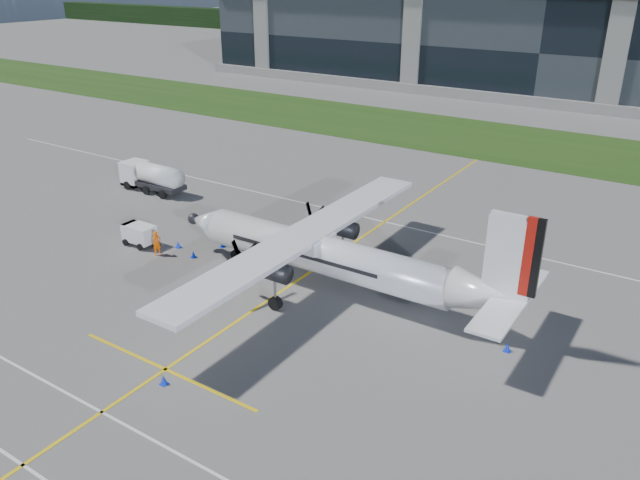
{
  "coord_description": "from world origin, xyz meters",
  "views": [
    {
      "loc": [
        24.17,
        -23.84,
        18.95
      ],
      "look_at": [
        3.91,
        7.07,
        2.65
      ],
      "focal_mm": 35.0,
      "sensor_mm": 36.0,
      "label": 1
    }
  ],
  "objects_px": {
    "turboprop_aircraft": "(336,237)",
    "safety_cone_nose_port": "(193,254)",
    "safety_cone_portwing": "(164,380)",
    "baggage_tug": "(140,235)",
    "safety_cone_nose_stbd": "(222,244)",
    "safety_cone_fwd": "(178,244)",
    "safety_cone_tail": "(507,347)",
    "ground_crew_person": "(157,241)",
    "fuel_tanker_truck": "(149,177)"
  },
  "relations": [
    {
      "from": "turboprop_aircraft",
      "to": "safety_cone_nose_port",
      "type": "bearing_deg",
      "value": -173.72
    },
    {
      "from": "safety_cone_portwing",
      "to": "safety_cone_nose_port",
      "type": "xyz_separation_m",
      "value": [
        -9.06,
        11.54,
        0.0
      ]
    },
    {
      "from": "safety_cone_portwing",
      "to": "baggage_tug",
      "type": "bearing_deg",
      "value": 141.61
    },
    {
      "from": "turboprop_aircraft",
      "to": "safety_cone_nose_stbd",
      "type": "distance_m",
      "value": 11.21
    },
    {
      "from": "turboprop_aircraft",
      "to": "safety_cone_fwd",
      "type": "relative_size",
      "value": 50.47
    },
    {
      "from": "safety_cone_nose_port",
      "to": "safety_cone_fwd",
      "type": "distance_m",
      "value": 2.22
    },
    {
      "from": "turboprop_aircraft",
      "to": "safety_cone_tail",
      "type": "distance_m",
      "value": 11.82
    },
    {
      "from": "safety_cone_tail",
      "to": "safety_cone_fwd",
      "type": "distance_m",
      "value": 24.45
    },
    {
      "from": "safety_cone_portwing",
      "to": "safety_cone_fwd",
      "type": "bearing_deg",
      "value": 132.61
    },
    {
      "from": "ground_crew_person",
      "to": "safety_cone_portwing",
      "type": "distance_m",
      "value": 15.59
    },
    {
      "from": "turboprop_aircraft",
      "to": "baggage_tug",
      "type": "bearing_deg",
      "value": -173.71
    },
    {
      "from": "fuel_tanker_truck",
      "to": "baggage_tug",
      "type": "relative_size",
      "value": 2.68
    },
    {
      "from": "turboprop_aircraft",
      "to": "fuel_tanker_truck",
      "type": "height_order",
      "value": "turboprop_aircraft"
    },
    {
      "from": "safety_cone_portwing",
      "to": "safety_cone_tail",
      "type": "distance_m",
      "value": 17.97
    },
    {
      "from": "turboprop_aircraft",
      "to": "safety_cone_nose_port",
      "type": "relative_size",
      "value": 50.47
    },
    {
      "from": "baggage_tug",
      "to": "safety_cone_fwd",
      "type": "xyz_separation_m",
      "value": [
        2.7,
        1.16,
        -0.53
      ]
    },
    {
      "from": "safety_cone_tail",
      "to": "safety_cone_portwing",
      "type": "bearing_deg",
      "value": -137.53
    },
    {
      "from": "safety_cone_portwing",
      "to": "safety_cone_nose_stbd",
      "type": "xyz_separation_m",
      "value": [
        -8.56,
        14.03,
        0.0
      ]
    },
    {
      "from": "turboprop_aircraft",
      "to": "safety_cone_nose_stbd",
      "type": "bearing_deg",
      "value": 173.11
    },
    {
      "from": "safety_cone_tail",
      "to": "fuel_tanker_truck",
      "type": "bearing_deg",
      "value": 167.67
    },
    {
      "from": "baggage_tug",
      "to": "safety_cone_portwing",
      "type": "height_order",
      "value": "baggage_tug"
    },
    {
      "from": "fuel_tanker_truck",
      "to": "ground_crew_person",
      "type": "height_order",
      "value": "fuel_tanker_truck"
    },
    {
      "from": "baggage_tug",
      "to": "ground_crew_person",
      "type": "relative_size",
      "value": 1.25
    },
    {
      "from": "safety_cone_portwing",
      "to": "safety_cone_fwd",
      "type": "distance_m",
      "value": 16.53
    },
    {
      "from": "turboprop_aircraft",
      "to": "baggage_tug",
      "type": "height_order",
      "value": "turboprop_aircraft"
    },
    {
      "from": "safety_cone_nose_stbd",
      "to": "ground_crew_person",
      "type": "bearing_deg",
      "value": -129.84
    },
    {
      "from": "safety_cone_fwd",
      "to": "fuel_tanker_truck",
      "type": "bearing_deg",
      "value": 145.63
    },
    {
      "from": "turboprop_aircraft",
      "to": "safety_cone_nose_port",
      "type": "xyz_separation_m",
      "value": [
        -11.07,
        -1.22,
        -3.53
      ]
    },
    {
      "from": "safety_cone_nose_port",
      "to": "safety_cone_fwd",
      "type": "bearing_deg",
      "value": 163.46
    },
    {
      "from": "ground_crew_person",
      "to": "safety_cone_fwd",
      "type": "relative_size",
      "value": 4.15
    },
    {
      "from": "turboprop_aircraft",
      "to": "safety_cone_fwd",
      "type": "height_order",
      "value": "turboprop_aircraft"
    },
    {
      "from": "ground_crew_person",
      "to": "safety_cone_tail",
      "type": "height_order",
      "value": "ground_crew_person"
    },
    {
      "from": "fuel_tanker_truck",
      "to": "baggage_tug",
      "type": "xyz_separation_m",
      "value": [
        8.72,
        -8.97,
        -0.53
      ]
    },
    {
      "from": "turboprop_aircraft",
      "to": "safety_cone_tail",
      "type": "bearing_deg",
      "value": -3.16
    },
    {
      "from": "baggage_tug",
      "to": "safety_cone_portwing",
      "type": "bearing_deg",
      "value": -38.39
    },
    {
      "from": "baggage_tug",
      "to": "safety_cone_nose_port",
      "type": "height_order",
      "value": "baggage_tug"
    },
    {
      "from": "ground_crew_person",
      "to": "safety_cone_fwd",
      "type": "xyz_separation_m",
      "value": [
        0.32,
        1.69,
        -0.79
      ]
    },
    {
      "from": "baggage_tug",
      "to": "safety_cone_tail",
      "type": "relative_size",
      "value": 5.2
    },
    {
      "from": "baggage_tug",
      "to": "safety_cone_fwd",
      "type": "bearing_deg",
      "value": 23.37
    },
    {
      "from": "safety_cone_portwing",
      "to": "safety_cone_nose_stbd",
      "type": "distance_m",
      "value": 16.44
    },
    {
      "from": "turboprop_aircraft",
      "to": "fuel_tanker_truck",
      "type": "bearing_deg",
      "value": 163.65
    },
    {
      "from": "turboprop_aircraft",
      "to": "safety_cone_portwing",
      "type": "xyz_separation_m",
      "value": [
        -2.0,
        -12.76,
        -3.53
      ]
    },
    {
      "from": "fuel_tanker_truck",
      "to": "safety_cone_fwd",
      "type": "distance_m",
      "value": 13.87
    },
    {
      "from": "safety_cone_nose_stbd",
      "to": "safety_cone_nose_port",
      "type": "distance_m",
      "value": 2.55
    },
    {
      "from": "ground_crew_person",
      "to": "safety_cone_fwd",
      "type": "bearing_deg",
      "value": 4.45
    },
    {
      "from": "turboprop_aircraft",
      "to": "fuel_tanker_truck",
      "type": "relative_size",
      "value": 3.62
    },
    {
      "from": "safety_cone_nose_stbd",
      "to": "safety_cone_tail",
      "type": "bearing_deg",
      "value": -4.97
    },
    {
      "from": "baggage_tug",
      "to": "safety_cone_portwing",
      "type": "xyz_separation_m",
      "value": [
        13.89,
        -11.01,
        -0.53
      ]
    },
    {
      "from": "safety_cone_fwd",
      "to": "safety_cone_tail",
      "type": "bearing_deg",
      "value": -0.08
    },
    {
      "from": "ground_crew_person",
      "to": "turboprop_aircraft",
      "type": "bearing_deg",
      "value": -65.12
    }
  ]
}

